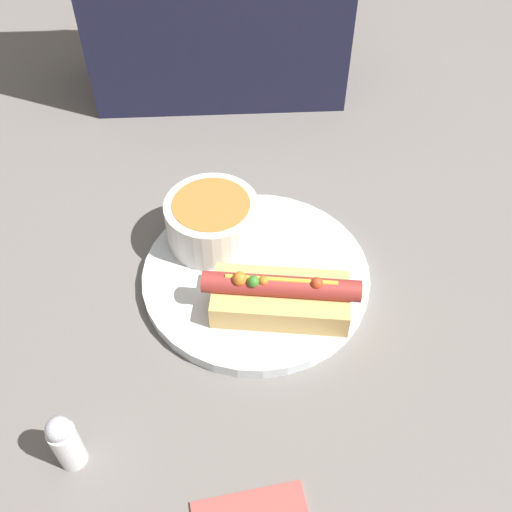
% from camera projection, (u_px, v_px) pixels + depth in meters
% --- Properties ---
extents(ground_plane, '(4.00, 4.00, 0.00)m').
position_uv_depth(ground_plane, '(256.00, 280.00, 0.71)').
color(ground_plane, slate).
extents(dinner_plate, '(0.27, 0.27, 0.02)m').
position_uv_depth(dinner_plate, '(256.00, 276.00, 0.71)').
color(dinner_plate, white).
rests_on(dinner_plate, ground_plane).
extents(hot_dog, '(0.17, 0.09, 0.06)m').
position_uv_depth(hot_dog, '(280.00, 296.00, 0.65)').
color(hot_dog, '#DBAD60').
rests_on(hot_dog, dinner_plate).
extents(soup_bowl, '(0.11, 0.11, 0.06)m').
position_uv_depth(soup_bowl, '(212.00, 220.00, 0.72)').
color(soup_bowl, silver).
rests_on(soup_bowl, dinner_plate).
extents(spoon, '(0.07, 0.15, 0.01)m').
position_uv_depth(spoon, '(203.00, 250.00, 0.72)').
color(spoon, '#B7B7BC').
rests_on(spoon, dinner_plate).
extents(salt_shaker, '(0.03, 0.03, 0.07)m').
position_uv_depth(salt_shaker, '(65.00, 442.00, 0.54)').
color(salt_shaker, silver).
rests_on(salt_shaker, ground_plane).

